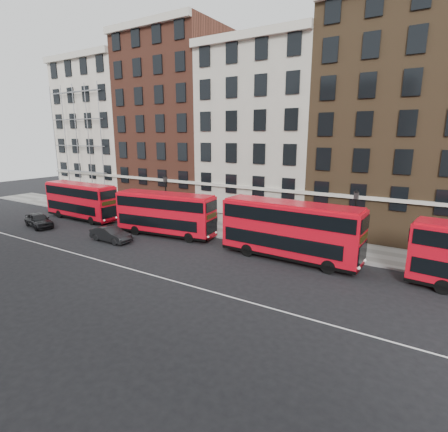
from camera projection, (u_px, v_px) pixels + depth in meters
The scene contains 13 objects.
ground at pixel (161, 264), 26.26m from camera, with size 120.00×120.00×0.00m, color black.
pavement at pixel (232, 231), 34.93m from camera, with size 80.00×5.00×0.15m, color slate.
kerb at pixel (219, 237), 32.86m from camera, with size 80.00×0.30×0.16m, color gray.
road_centre_line at pixel (142, 272), 24.61m from camera, with size 70.00×0.12×0.01m, color white.
building_terrace at pixel (264, 128), 38.88m from camera, with size 64.00×11.95×22.00m.
bus_a at pixel (81, 200), 39.60m from camera, with size 9.90×2.62×4.13m.
bus_b at pixel (165, 213), 33.09m from camera, with size 10.05×3.58×4.13m.
bus_c at pixel (289, 229), 26.62m from camera, with size 10.82×2.95×4.51m.
car_rear at pixel (39, 220), 36.53m from camera, with size 1.77×4.41×1.50m, color black.
car_front at pixel (111, 234), 31.59m from camera, with size 1.45×4.17×1.37m, color black.
lamp_post_left at pixel (166, 198), 36.30m from camera, with size 0.44×0.44×5.33m.
lamp_post_right at pixel (354, 220), 26.78m from camera, with size 0.44×0.44×5.33m.
iron_railings at pixel (243, 221), 36.61m from camera, with size 6.60×0.06×1.00m, color black, non-canonical shape.
Camera 1 is at (17.12, -18.51, 9.45)m, focal length 28.00 mm.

